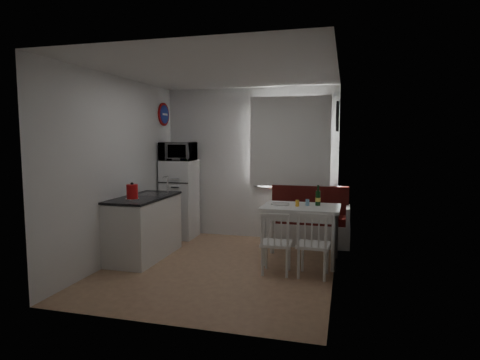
% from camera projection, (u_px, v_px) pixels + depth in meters
% --- Properties ---
extents(floor, '(3.00, 3.50, 0.02)m').
position_uv_depth(floor, '(220.00, 267.00, 5.43)').
color(floor, '#9E7354').
rests_on(floor, ground).
extents(ceiling, '(3.00, 3.50, 0.02)m').
position_uv_depth(ceiling, '(219.00, 71.00, 5.16)').
color(ceiling, white).
rests_on(ceiling, wall_back).
extents(wall_back, '(3.00, 0.02, 2.60)m').
position_uv_depth(wall_back, '(250.00, 163.00, 6.98)').
color(wall_back, white).
rests_on(wall_back, floor).
extents(wall_front, '(3.00, 0.02, 2.60)m').
position_uv_depth(wall_front, '(160.00, 187.00, 3.61)').
color(wall_front, white).
rests_on(wall_front, floor).
extents(wall_left, '(0.02, 3.50, 2.60)m').
position_uv_depth(wall_left, '(119.00, 169.00, 5.68)').
color(wall_left, white).
rests_on(wall_left, floor).
extents(wall_right, '(0.02, 3.50, 2.60)m').
position_uv_depth(wall_right, '(336.00, 174.00, 4.91)').
color(wall_right, white).
rests_on(wall_right, floor).
extents(window, '(1.22, 0.06, 1.47)m').
position_uv_depth(window, '(290.00, 145.00, 6.74)').
color(window, white).
rests_on(window, wall_back).
extents(curtain, '(1.35, 0.02, 1.50)m').
position_uv_depth(curtain, '(290.00, 142.00, 6.67)').
color(curtain, white).
rests_on(curtain, wall_back).
extents(kitchen_counter, '(0.62, 1.32, 1.16)m').
position_uv_depth(kitchen_counter, '(145.00, 226.00, 5.84)').
color(kitchen_counter, white).
rests_on(kitchen_counter, floor).
extents(wall_sign, '(0.03, 0.40, 0.40)m').
position_uv_depth(wall_sign, '(164.00, 114.00, 6.98)').
color(wall_sign, '#192F97').
rests_on(wall_sign, wall_left).
extents(picture_frame, '(0.04, 0.52, 0.42)m').
position_uv_depth(picture_frame, '(337.00, 117.00, 5.90)').
color(picture_frame, black).
rests_on(picture_frame, wall_right).
extents(bench, '(1.33, 0.51, 0.95)m').
position_uv_depth(bench, '(308.00, 225.00, 6.58)').
color(bench, white).
rests_on(bench, floor).
extents(dining_table, '(1.08, 0.76, 0.80)m').
position_uv_depth(dining_table, '(301.00, 212.00, 5.60)').
color(dining_table, white).
rests_on(dining_table, floor).
extents(chair_left, '(0.39, 0.37, 0.44)m').
position_uv_depth(chair_left, '(275.00, 237.00, 5.05)').
color(chair_left, white).
rests_on(chair_left, floor).
extents(chair_right, '(0.41, 0.40, 0.45)m').
position_uv_depth(chair_right, '(313.00, 238.00, 4.93)').
color(chair_right, white).
rests_on(chair_right, floor).
extents(fridge, '(0.54, 0.54, 1.35)m').
position_uv_depth(fridge, '(180.00, 199.00, 7.01)').
color(fridge, white).
rests_on(fridge, floor).
extents(microwave, '(0.57, 0.38, 0.31)m').
position_uv_depth(microwave, '(178.00, 151.00, 6.87)').
color(microwave, white).
rests_on(microwave, fridge).
extents(kettle, '(0.18, 0.18, 0.24)m').
position_uv_depth(kettle, '(132.00, 192.00, 5.38)').
color(kettle, red).
rests_on(kettle, kitchen_counter).
extents(wine_bottle, '(0.07, 0.07, 0.29)m').
position_uv_depth(wine_bottle, '(318.00, 195.00, 5.61)').
color(wine_bottle, '#123A16').
rests_on(wine_bottle, dining_table).
extents(drinking_glass_orange, '(0.05, 0.05, 0.09)m').
position_uv_depth(drinking_glass_orange, '(297.00, 203.00, 5.55)').
color(drinking_glass_orange, yellow).
rests_on(drinking_glass_orange, dining_table).
extents(drinking_glass_blue, '(0.05, 0.05, 0.09)m').
position_uv_depth(drinking_glass_blue, '(307.00, 202.00, 5.61)').
color(drinking_glass_blue, '#7BAAD1').
rests_on(drinking_glass_blue, dining_table).
extents(plate, '(0.26, 0.26, 0.02)m').
position_uv_depth(plate, '(280.00, 204.00, 5.68)').
color(plate, white).
rests_on(plate, dining_table).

